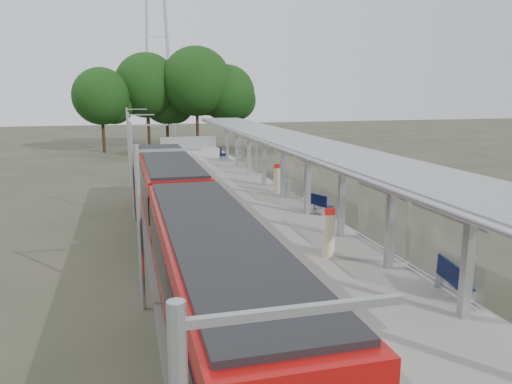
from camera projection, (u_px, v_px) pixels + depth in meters
The scene contains 15 objects.
trackbed at pixel (166, 211), 29.12m from camera, with size 3.00×70.00×0.24m, color #59544C.
platform at pixel (241, 200), 30.17m from camera, with size 6.00×50.00×1.00m, color gray.
tactile_strip at pixel (199, 194), 29.43m from camera, with size 0.60×50.00×0.02m, color gold.
end_fence at pixel (188, 142), 53.59m from camera, with size 6.00×0.10×1.20m, color #9EA0A5.
train at pixel (184, 219), 19.70m from camera, with size 2.74×27.60×3.62m.
canopy at pixel (287, 145), 26.22m from camera, with size 3.27×38.00×3.66m.
pylon at pixel (156, 11), 76.44m from camera, with size 8.00×4.00×38.00m, color #9EA0A5, non-canonical shape.
tree_cluster at pixel (172, 89), 59.36m from camera, with size 21.27×10.08×12.21m.
catenary_masts at pixel (134, 167), 27.19m from camera, with size 2.08×48.16×5.40m.
bench_near at pixel (453, 278), 14.82m from camera, with size 0.76×1.64×1.08m.
bench_mid at pixel (319, 203), 24.95m from camera, with size 0.93×1.46×0.96m.
bench_far at pixel (222, 153), 43.91m from camera, with size 0.93×1.70×1.11m.
info_pillar_near at pixel (329, 236), 18.21m from camera, with size 0.42×0.42×1.86m.
info_pillar_far at pixel (277, 180), 29.87m from camera, with size 0.39×0.39×1.73m.
litter_bin at pixel (287, 189), 28.81m from camera, with size 0.46×0.46×0.94m, color #9EA0A5.
Camera 1 is at (-6.63, -8.72, 7.03)m, focal length 35.00 mm.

